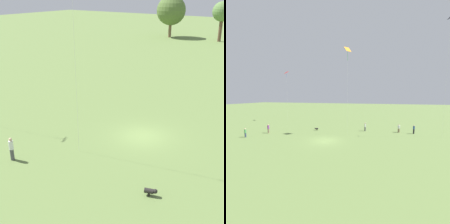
# 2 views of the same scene
# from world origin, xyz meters

# --- Properties ---
(ground_plane) EXTENTS (240.00, 240.00, 0.00)m
(ground_plane) POSITION_xyz_m (0.00, 0.00, 0.00)
(ground_plane) COLOR olive
(person_0) EXTENTS (0.47, 0.47, 1.78)m
(person_0) POSITION_xyz_m (-5.82, -8.99, 0.91)
(person_0) COLOR #4C4C51
(person_0) RESTS_ON ground_plane
(person_1) EXTENTS (0.52, 0.52, 1.79)m
(person_1) POSITION_xyz_m (12.84, -1.89, 0.90)
(person_1) COLOR #847056
(person_1) RESTS_ON ground_plane
(person_2) EXTENTS (0.57, 0.57, 1.66)m
(person_2) POSITION_xyz_m (-12.63, -9.64, 0.81)
(person_2) COLOR #847056
(person_2) RESTS_ON ground_plane
(person_3) EXTENTS (0.36, 0.36, 1.77)m
(person_3) POSITION_xyz_m (-15.36, -9.20, 0.89)
(person_3) COLOR #232328
(person_3) RESTS_ON ground_plane
(person_4) EXTENTS (0.45, 0.45, 1.66)m
(person_4) POSITION_xyz_m (14.70, 1.80, 0.84)
(person_4) COLOR #333D5B
(person_4) RESTS_ON ground_plane
(kite_0) EXTENTS (1.36, 1.45, 16.51)m
(kite_0) POSITION_xyz_m (-2.72, -5.16, 15.51)
(kite_0) COLOR orange
(kite_0) RESTS_ON ground_plane
(kite_1) EXTENTS (0.89, 1.02, 21.05)m
(kite_1) POSITION_xyz_m (-19.83, -7.93, 19.26)
(kite_1) COLOR black
(kite_1) RESTS_ON ground_plane
(kite_3) EXTENTS (1.57, 1.49, 14.71)m
(kite_3) POSITION_xyz_m (18.13, -16.43, 13.94)
(kite_3) COLOR red
(kite_3) RESTS_ON ground_plane
(dog_1) EXTENTS (0.81, 0.50, 0.53)m
(dog_1) POSITION_xyz_m (4.53, -6.87, 0.34)
(dog_1) COLOR black
(dog_1) RESTS_ON ground_plane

